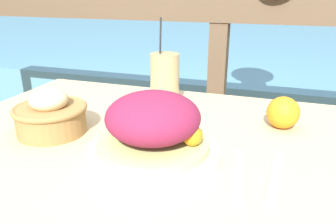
% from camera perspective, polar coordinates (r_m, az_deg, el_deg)
% --- Properties ---
extents(patio_table, '(1.09, 0.77, 0.72)m').
position_cam_1_polar(patio_table, '(0.78, -1.06, -11.98)').
color(patio_table, tan).
rests_on(patio_table, ground_plane).
extents(railing_fence, '(2.80, 0.08, 1.01)m').
position_cam_1_polar(railing_fence, '(1.35, 8.71, 8.58)').
color(railing_fence, brown).
rests_on(railing_fence, ground_plane).
extents(sea_backdrop, '(12.00, 4.00, 0.51)m').
position_cam_1_polar(sea_backdrop, '(3.88, 14.92, 8.43)').
color(sea_backdrop, '#568EA8').
rests_on(sea_backdrop, ground_plane).
extents(salad_plate, '(0.26, 0.26, 0.13)m').
position_cam_1_polar(salad_plate, '(0.64, -2.59, -3.23)').
color(salad_plate, silver).
rests_on(salad_plate, patio_table).
extents(drink_glass, '(0.08, 0.09, 0.24)m').
position_cam_1_polar(drink_glass, '(0.95, -0.58, 5.77)').
color(drink_glass, tan).
rests_on(drink_glass, patio_table).
extents(bread_basket, '(0.17, 0.17, 0.11)m').
position_cam_1_polar(bread_basket, '(0.80, -19.76, -0.44)').
color(bread_basket, olive).
rests_on(bread_basket, patio_table).
extents(fork, '(0.04, 0.18, 0.00)m').
position_cam_1_polar(fork, '(0.62, 12.02, -10.34)').
color(fork, silver).
rests_on(fork, patio_table).
extents(knife, '(0.03, 0.18, 0.00)m').
position_cam_1_polar(knife, '(0.63, 18.11, -10.35)').
color(knife, silver).
rests_on(knife, patio_table).
extents(orange_near_basket, '(0.08, 0.08, 0.08)m').
position_cam_1_polar(orange_near_basket, '(0.83, 19.40, -0.09)').
color(orange_near_basket, orange).
rests_on(orange_near_basket, patio_table).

